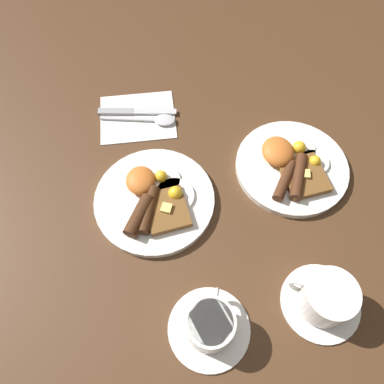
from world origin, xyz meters
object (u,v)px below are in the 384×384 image
(teacup_far, at_px, (325,298))
(knife, at_px, (133,111))
(spoon, at_px, (157,120))
(breakfast_plate_far, at_px, (292,166))
(teacup_near, at_px, (210,325))
(breakfast_plate_near, at_px, (154,199))

(teacup_far, xyz_separation_m, knife, (-0.48, -0.32, -0.03))
(teacup_far, bearing_deg, spoon, -149.31)
(breakfast_plate_far, relative_size, teacup_near, 1.68)
(teacup_near, xyz_separation_m, knife, (-0.50, -0.12, -0.02))
(teacup_near, distance_m, teacup_far, 0.21)
(breakfast_plate_far, bearing_deg, knife, -120.01)
(breakfast_plate_far, distance_m, teacup_near, 0.38)
(breakfast_plate_far, distance_m, spoon, 0.32)
(teacup_near, bearing_deg, spoon, -172.43)
(breakfast_plate_far, height_order, teacup_far, teacup_far)
(teacup_near, bearing_deg, breakfast_plate_far, 144.76)
(breakfast_plate_far, relative_size, teacup_far, 1.69)
(breakfast_plate_near, distance_m, teacup_near, 0.27)
(breakfast_plate_near, height_order, breakfast_plate_far, breakfast_plate_far)
(breakfast_plate_far, bearing_deg, breakfast_plate_near, -80.48)
(breakfast_plate_near, relative_size, teacup_near, 1.71)
(knife, relative_size, spoon, 1.05)
(breakfast_plate_far, bearing_deg, teacup_near, -35.24)
(breakfast_plate_near, relative_size, knife, 1.32)
(spoon, bearing_deg, teacup_near, -73.22)
(teacup_near, relative_size, spoon, 0.81)
(breakfast_plate_near, height_order, knife, breakfast_plate_near)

